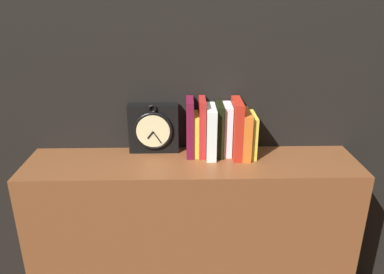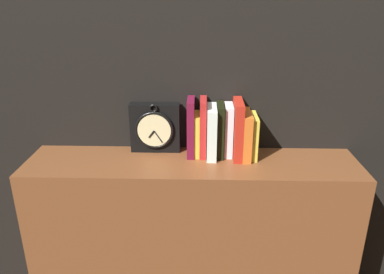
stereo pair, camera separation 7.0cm
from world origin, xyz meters
TOP-DOWN VIEW (x-y plane):
  - wall_back at (0.00, 0.18)m, footprint 6.00×0.05m
  - bookshelf at (0.00, 0.00)m, footprint 1.34×0.30m
  - clock at (-0.16, 0.11)m, footprint 0.21×0.07m
  - book_slot0_maroon at (-0.01, 0.08)m, footprint 0.03×0.12m
  - book_slot1_yellow at (0.02, 0.08)m, footprint 0.02×0.12m
  - book_slot2_red at (0.04, 0.08)m, footprint 0.03×0.12m
  - book_slot3_white at (0.08, 0.06)m, footprint 0.04×0.15m
  - book_slot4_black at (0.11, 0.08)m, footprint 0.03×0.13m
  - book_slot5_white at (0.15, 0.08)m, footprint 0.03×0.11m
  - book_slot6_red at (0.18, 0.06)m, footprint 0.03×0.16m
  - book_slot7_orange at (0.22, 0.06)m, footprint 0.03×0.16m
  - book_slot8_yellow at (0.25, 0.07)m, footprint 0.02×0.14m

SIDE VIEW (x-z plane):
  - bookshelf at x=0.00m, z-range 0.00..0.76m
  - book_slot1_yellow at x=0.02m, z-range 0.76..0.93m
  - book_slot8_yellow at x=0.25m, z-range 0.76..0.93m
  - book_slot7_orange at x=0.22m, z-range 0.76..0.95m
  - clock at x=-0.16m, z-range 0.76..0.97m
  - book_slot3_white at x=0.08m, z-range 0.76..0.97m
  - book_slot5_white at x=0.15m, z-range 0.76..0.97m
  - book_slot4_black at x=0.11m, z-range 0.76..0.98m
  - book_slot6_red at x=0.18m, z-range 0.76..1.00m
  - book_slot0_maroon at x=-0.01m, z-range 0.76..1.00m
  - book_slot2_red at x=0.04m, z-range 0.76..1.00m
  - wall_back at x=0.00m, z-range 0.00..2.60m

